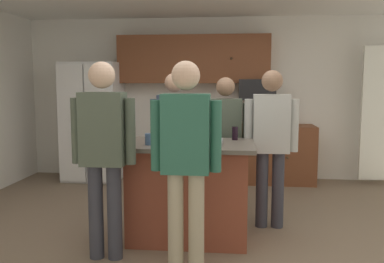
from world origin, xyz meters
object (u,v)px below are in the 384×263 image
at_px(glass_dark_ale, 165,135).
at_px(person_guest_right, 174,134).
at_px(person_guest_left, 186,153).
at_px(person_guest_by_door, 225,138).
at_px(mug_blue_stoneware, 150,139).
at_px(glass_stout_tall, 235,133).
at_px(kitchen_island, 189,190).
at_px(tumbler_amber, 190,134).
at_px(person_host_foreground, 271,138).
at_px(glass_short_whisky, 158,133).
at_px(person_elder_center, 104,146).
at_px(microwave_over_range, 257,90).
at_px(refrigerator, 93,122).
at_px(serving_tray, 200,142).

bearing_deg(glass_dark_ale, person_guest_right, 92.20).
height_order(person_guest_left, person_guest_by_door, person_guest_left).
bearing_deg(mug_blue_stoneware, glass_stout_tall, 27.84).
bearing_deg(kitchen_island, person_guest_left, -85.44).
bearing_deg(tumbler_amber, mug_blue_stoneware, -136.48).
relative_size(person_host_foreground, glass_dark_ale, 9.98).
xyz_separation_m(person_guest_right, glass_stout_tall, (0.70, -0.48, 0.08)).
xyz_separation_m(person_guest_left, person_guest_right, (-0.31, 1.51, -0.04)).
relative_size(person_host_foreground, person_guest_right, 1.01).
relative_size(kitchen_island, glass_short_whisky, 8.73).
height_order(glass_short_whisky, mug_blue_stoneware, glass_short_whisky).
distance_m(person_guest_by_door, glass_stout_tall, 0.49).
bearing_deg(glass_stout_tall, person_elder_center, -144.09).
height_order(microwave_over_range, glass_short_whisky, microwave_over_range).
height_order(refrigerator, serving_tray, refrigerator).
height_order(microwave_over_range, mug_blue_stoneware, microwave_over_range).
relative_size(glass_stout_tall, mug_blue_stoneware, 1.07).
xyz_separation_m(person_guest_by_door, glass_dark_ale, (-0.56, -0.81, 0.13)).
xyz_separation_m(glass_short_whisky, tumbler_amber, (0.33, 0.01, -0.00)).
relative_size(person_elder_center, glass_dark_ale, 10.28).
height_order(person_host_foreground, person_guest_by_door, person_host_foreground).
relative_size(person_elder_center, person_guest_right, 1.04).
bearing_deg(serving_tray, person_guest_left, -94.12).
xyz_separation_m(microwave_over_range, person_guest_by_door, (-0.44, -1.80, -0.52)).
xyz_separation_m(person_guest_by_door, serving_tray, (-0.23, -0.77, 0.06)).
relative_size(microwave_over_range, tumbler_amber, 3.92).
distance_m(microwave_over_range, mug_blue_stoneware, 2.95).
height_order(person_host_foreground, mug_blue_stoneware, person_host_foreground).
bearing_deg(microwave_over_range, tumbler_amber, -108.49).
distance_m(kitchen_island, person_elder_center, 1.02).
bearing_deg(kitchen_island, tumbler_amber, 91.62).
xyz_separation_m(person_elder_center, tumbler_amber, (0.68, 0.73, 0.03)).
distance_m(tumbler_amber, serving_tray, 0.26).
height_order(person_guest_left, person_guest_right, person_guest_left).
bearing_deg(person_guest_left, glass_short_whisky, 18.64).
bearing_deg(mug_blue_stoneware, person_guest_right, 83.43).
bearing_deg(person_host_foreground, serving_tray, 6.31).
relative_size(kitchen_island, glass_stout_tall, 9.27).
bearing_deg(mug_blue_stoneware, glass_short_whisky, 86.80).
xyz_separation_m(person_host_foreground, person_guest_right, (-1.09, 0.33, -0.01)).
height_order(person_guest_right, glass_stout_tall, person_guest_right).
relative_size(kitchen_island, person_host_foreground, 0.76).
distance_m(person_elder_center, glass_dark_ale, 0.66).
height_order(microwave_over_range, serving_tray, microwave_over_range).
bearing_deg(person_host_foreground, glass_stout_tall, -4.71).
height_order(refrigerator, person_guest_right, refrigerator).
bearing_deg(refrigerator, person_guest_left, -59.40).
bearing_deg(microwave_over_range, serving_tray, -104.57).
xyz_separation_m(person_host_foreground, tumbler_amber, (-0.84, -0.25, 0.07)).
height_order(kitchen_island, person_guest_right, person_guest_right).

